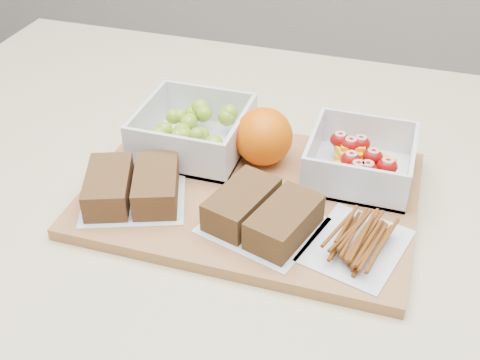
{
  "coord_description": "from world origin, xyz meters",
  "views": [
    {
      "loc": [
        0.19,
        -0.61,
        1.39
      ],
      "look_at": [
        0.0,
        -0.02,
        0.93
      ],
      "focal_mm": 45.0,
      "sensor_mm": 36.0,
      "label": 1
    }
  ],
  "objects_px": {
    "cutting_board": "(251,194)",
    "pretzel_bag": "(357,238)",
    "orange": "(264,137)",
    "sandwich_bag_center": "(263,214)",
    "fruit_container": "(360,161)",
    "grape_container": "(195,131)",
    "sandwich_bag_left": "(133,187)"
  },
  "relations": [
    {
      "from": "grape_container",
      "to": "pretzel_bag",
      "type": "distance_m",
      "value": 0.29
    },
    {
      "from": "orange",
      "to": "fruit_container",
      "type": "bearing_deg",
      "value": 2.63
    },
    {
      "from": "fruit_container",
      "to": "sandwich_bag_center",
      "type": "relative_size",
      "value": 0.86
    },
    {
      "from": "grape_container",
      "to": "orange",
      "type": "bearing_deg",
      "value": -2.81
    },
    {
      "from": "orange",
      "to": "sandwich_bag_center",
      "type": "distance_m",
      "value": 0.14
    },
    {
      "from": "grape_container",
      "to": "orange",
      "type": "xyz_separation_m",
      "value": [
        0.1,
        -0.0,
        0.01
      ]
    },
    {
      "from": "sandwich_bag_left",
      "to": "pretzel_bag",
      "type": "bearing_deg",
      "value": -0.95
    },
    {
      "from": "grape_container",
      "to": "fruit_container",
      "type": "relative_size",
      "value": 1.08
    },
    {
      "from": "sandwich_bag_center",
      "to": "fruit_container",
      "type": "bearing_deg",
      "value": 56.03
    },
    {
      "from": "sandwich_bag_center",
      "to": "pretzel_bag",
      "type": "bearing_deg",
      "value": -1.27
    },
    {
      "from": "cutting_board",
      "to": "fruit_container",
      "type": "relative_size",
      "value": 3.13
    },
    {
      "from": "cutting_board",
      "to": "pretzel_bag",
      "type": "distance_m",
      "value": 0.16
    },
    {
      "from": "grape_container",
      "to": "fruit_container",
      "type": "bearing_deg",
      "value": 0.25
    },
    {
      "from": "sandwich_bag_center",
      "to": "cutting_board",
      "type": "bearing_deg",
      "value": 117.13
    },
    {
      "from": "fruit_container",
      "to": "sandwich_bag_center",
      "type": "distance_m",
      "value": 0.17
    },
    {
      "from": "fruit_container",
      "to": "cutting_board",
      "type": "bearing_deg",
      "value": -150.35
    },
    {
      "from": "grape_container",
      "to": "fruit_container",
      "type": "height_order",
      "value": "grape_container"
    },
    {
      "from": "fruit_container",
      "to": "pretzel_bag",
      "type": "distance_m",
      "value": 0.14
    },
    {
      "from": "grape_container",
      "to": "orange",
      "type": "distance_m",
      "value": 0.1
    },
    {
      "from": "fruit_container",
      "to": "orange",
      "type": "xyz_separation_m",
      "value": [
        -0.13,
        -0.01,
        0.02
      ]
    },
    {
      "from": "sandwich_bag_center",
      "to": "sandwich_bag_left",
      "type": "bearing_deg",
      "value": 179.26
    },
    {
      "from": "sandwich_bag_left",
      "to": "sandwich_bag_center",
      "type": "relative_size",
      "value": 1.02
    },
    {
      "from": "sandwich_bag_left",
      "to": "pretzel_bag",
      "type": "height_order",
      "value": "sandwich_bag_left"
    },
    {
      "from": "cutting_board",
      "to": "pretzel_bag",
      "type": "height_order",
      "value": "pretzel_bag"
    },
    {
      "from": "sandwich_bag_left",
      "to": "pretzel_bag",
      "type": "xyz_separation_m",
      "value": [
        0.28,
        -0.0,
        -0.01
      ]
    },
    {
      "from": "cutting_board",
      "to": "sandwich_bag_left",
      "type": "height_order",
      "value": "sandwich_bag_left"
    },
    {
      "from": "cutting_board",
      "to": "pretzel_bag",
      "type": "xyz_separation_m",
      "value": [
        0.15,
        -0.07,
        0.02
      ]
    },
    {
      "from": "cutting_board",
      "to": "fruit_container",
      "type": "bearing_deg",
      "value": 29.43
    },
    {
      "from": "orange",
      "to": "sandwich_bag_center",
      "type": "xyz_separation_m",
      "value": [
        0.04,
        -0.13,
        -0.02
      ]
    },
    {
      "from": "fruit_container",
      "to": "grape_container",
      "type": "bearing_deg",
      "value": -179.75
    },
    {
      "from": "grape_container",
      "to": "sandwich_bag_left",
      "type": "height_order",
      "value": "grape_container"
    },
    {
      "from": "cutting_board",
      "to": "sandwich_bag_left",
      "type": "bearing_deg",
      "value": -154.95
    }
  ]
}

